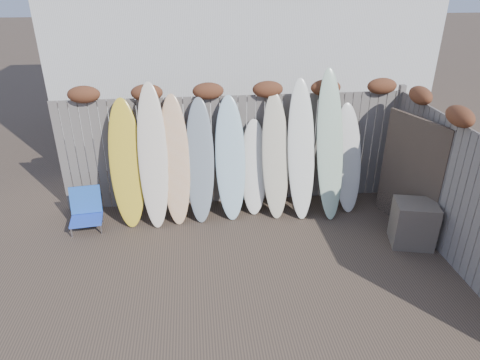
{
  "coord_description": "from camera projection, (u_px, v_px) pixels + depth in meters",
  "views": [
    {
      "loc": [
        -0.66,
        -4.65,
        3.88
      ],
      "look_at": [
        0.0,
        1.2,
        1.0
      ],
      "focal_mm": 32.0,
      "sensor_mm": 36.0,
      "label": 1
    }
  ],
  "objects": [
    {
      "name": "ground",
      "position": [
        250.0,
        282.0,
        5.93
      ],
      "size": [
        80.0,
        80.0,
        0.0
      ],
      "primitive_type": "plane",
      "color": "#493A2D"
    },
    {
      "name": "back_fence",
      "position": [
        236.0,
        141.0,
        7.55
      ],
      "size": [
        6.05,
        0.28,
        2.24
      ],
      "color": "slate",
      "rests_on": "ground"
    },
    {
      "name": "right_fence",
      "position": [
        461.0,
        190.0,
        5.95
      ],
      "size": [
        0.28,
        4.4,
        2.24
      ],
      "color": "slate",
      "rests_on": "ground"
    },
    {
      "name": "house",
      "position": [
        236.0,
        2.0,
        10.37
      ],
      "size": [
        8.5,
        5.5,
        6.33
      ],
      "color": "silver",
      "rests_on": "ground"
    },
    {
      "name": "beach_chair",
      "position": [
        86.0,
        210.0,
        7.11
      ],
      "size": [
        0.56,
        0.59,
        0.67
      ],
      "color": "blue",
      "rests_on": "ground"
    },
    {
      "name": "wooden_crate",
      "position": [
        413.0,
        224.0,
        6.63
      ],
      "size": [
        0.72,
        0.65,
        0.72
      ],
      "primitive_type": "cube",
      "rotation": [
        0.0,
        0.0,
        -0.24
      ],
      "color": "brown",
      "rests_on": "ground"
    },
    {
      "name": "lattice_panel",
      "position": [
        411.0,
        174.0,
        6.92
      ],
      "size": [
        0.45,
        1.19,
        1.87
      ],
      "primitive_type": "cube",
      "rotation": [
        0.0,
        0.0,
        0.33
      ],
      "color": "brown",
      "rests_on": "ground"
    },
    {
      "name": "surfboard_0",
      "position": [
        127.0,
        164.0,
        7.03
      ],
      "size": [
        0.6,
        0.77,
        2.07
      ],
      "primitive_type": "ellipsoid",
      "rotation": [
        -0.31,
        0.0,
        0.08
      ],
      "color": "gold",
      "rests_on": "ground"
    },
    {
      "name": "surfboard_1",
      "position": [
        153.0,
        156.0,
        7.0
      ],
      "size": [
        0.5,
        0.82,
        2.31
      ],
      "primitive_type": "ellipsoid",
      "rotation": [
        -0.31,
        0.0,
        0.02
      ],
      "color": "beige",
      "rests_on": "ground"
    },
    {
      "name": "surfboard_2",
      "position": [
        175.0,
        160.0,
        7.1
      ],
      "size": [
        0.51,
        0.76,
        2.11
      ],
      "primitive_type": "ellipsoid",
      "rotation": [
        -0.31,
        0.0,
        0.04
      ],
      "color": "#FFBA8E",
      "rests_on": "ground"
    },
    {
      "name": "surfboard_3",
      "position": [
        200.0,
        161.0,
        7.17
      ],
      "size": [
        0.52,
        0.75,
        2.04
      ],
      "primitive_type": "ellipsoid",
      "rotation": [
        -0.31,
        0.0,
        -0.07
      ],
      "color": "gray",
      "rests_on": "ground"
    },
    {
      "name": "surfboard_4",
      "position": [
        230.0,
        159.0,
        7.24
      ],
      "size": [
        0.51,
        0.73,
        2.05
      ],
      "primitive_type": "ellipsoid",
      "rotation": [
        -0.31,
        0.0,
        0.0
      ],
      "color": "#AACDDA",
      "rests_on": "ground"
    },
    {
      "name": "surfboard_5",
      "position": [
        254.0,
        167.0,
        7.44
      ],
      "size": [
        0.5,
        0.62,
        1.62
      ],
      "primitive_type": "ellipsoid",
      "rotation": [
        -0.31,
        0.0,
        -0.08
      ],
      "color": "white",
      "rests_on": "ground"
    },
    {
      "name": "surfboard_6",
      "position": [
        275.0,
        156.0,
        7.28
      ],
      "size": [
        0.46,
        0.74,
        2.09
      ],
      "primitive_type": "ellipsoid",
      "rotation": [
        -0.31,
        0.0,
        0.0
      ],
      "color": "beige",
      "rests_on": "ground"
    },
    {
      "name": "surfboard_7",
      "position": [
        301.0,
        150.0,
        7.25
      ],
      "size": [
        0.47,
        0.82,
        2.31
      ],
      "primitive_type": "ellipsoid",
      "rotation": [
        -0.31,
        0.0,
        -0.01
      ],
      "color": "white",
      "rests_on": "ground"
    },
    {
      "name": "surfboard_8",
      "position": [
        330.0,
        145.0,
        7.22
      ],
      "size": [
        0.47,
        0.87,
        2.47
      ],
      "primitive_type": "ellipsoid",
      "rotation": [
        -0.31,
        0.0,
        0.01
      ],
      "color": "#AECCAB",
      "rests_on": "ground"
    },
    {
      "name": "surfboard_9",
      "position": [
        348.0,
        158.0,
        7.49
      ],
      "size": [
        0.5,
        0.68,
        1.86
      ],
      "primitive_type": "ellipsoid",
      "rotation": [
        -0.31,
        0.0,
        0.03
      ],
      "color": "silver",
      "rests_on": "ground"
    }
  ]
}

